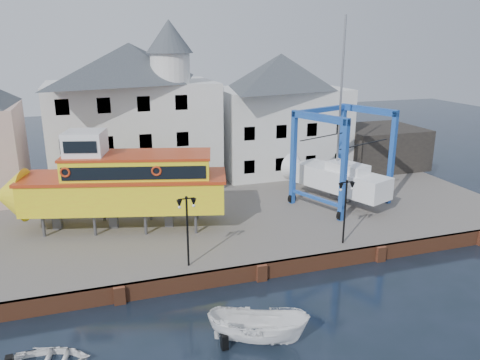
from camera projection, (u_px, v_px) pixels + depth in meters
name	position (u px, v px, depth m)	size (l,w,h in m)	color
ground	(261.00, 280.00, 27.19)	(140.00, 140.00, 0.00)	#18232D
hardstanding	(212.00, 210.00, 37.06)	(44.00, 22.00, 1.00)	#605B55
quay_wall	(261.00, 272.00, 27.15)	(44.00, 0.47, 1.00)	brown
building_white_main	(135.00, 113.00, 40.38)	(14.00, 8.30, 14.00)	white
building_white_right	(280.00, 113.00, 45.27)	(12.00, 8.00, 11.20)	white
shed_dark	(378.00, 147.00, 47.47)	(8.00, 7.00, 4.00)	black
lamp_post_left	(187.00, 214.00, 25.90)	(1.12, 0.32, 4.20)	black
lamp_post_right	(346.00, 196.00, 28.87)	(1.12, 0.32, 4.20)	black
tour_boat	(111.00, 183.00, 31.37)	(15.91, 7.54, 6.74)	#59595E
travel_lift	(333.00, 172.00, 37.08)	(8.03, 9.59, 14.16)	#193AA2
motorboat_a	(258.00, 342.00, 21.60)	(1.76, 4.69, 1.81)	white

